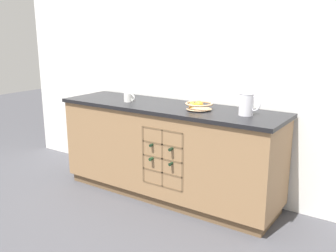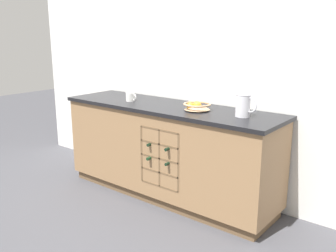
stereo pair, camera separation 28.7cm
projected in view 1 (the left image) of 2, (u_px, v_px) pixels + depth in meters
ground_plane at (168, 195)px, 3.76m from camera, size 14.00×14.00×0.00m
back_wall at (188, 64)px, 3.74m from camera, size 4.60×0.06×2.55m
kitchen_island at (168, 151)px, 3.65m from camera, size 2.24×0.65×0.92m
fruit_bowl at (199, 105)px, 3.32m from camera, size 0.25×0.25×0.08m
white_pitcher at (247, 104)px, 3.10m from camera, size 0.19×0.12×0.19m
ceramic_mug at (129, 97)px, 3.71m from camera, size 0.13×0.09×0.09m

